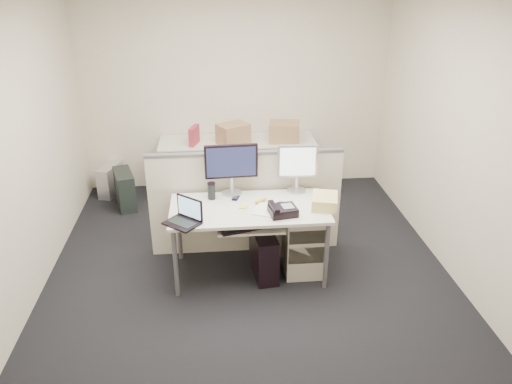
{
  "coord_description": "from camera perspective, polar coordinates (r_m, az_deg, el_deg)",
  "views": [
    {
      "loc": [
        -0.32,
        -4.23,
        2.86
      ],
      "look_at": [
        0.08,
        0.15,
        0.82
      ],
      "focal_mm": 35.0,
      "sensor_mm": 36.0,
      "label": 1
    }
  ],
  "objects": [
    {
      "name": "paper_stack",
      "position": [
        4.69,
        1.09,
        -2.05
      ],
      "size": [
        0.29,
        0.32,
        0.01
      ],
      "primitive_type": "cube",
      "rotation": [
        0.0,
        0.0,
        -0.41
      ],
      "color": "silver",
      "rests_on": "desk"
    },
    {
      "name": "red_binder",
      "position": [
        6.39,
        -7.08,
        6.34
      ],
      "size": [
        0.14,
        0.27,
        0.25
      ],
      "primitive_type": "cube",
      "rotation": [
        0.0,
        0.0,
        -0.29
      ],
      "color": "maroon",
      "rests_on": "back_counter"
    },
    {
      "name": "trackball",
      "position": [
        4.72,
        2.95,
        -1.63
      ],
      "size": [
        0.12,
        0.12,
        0.04
      ],
      "primitive_type": "cylinder",
      "rotation": [
        0.0,
        0.0,
        -0.08
      ],
      "color": "black",
      "rests_on": "desk"
    },
    {
      "name": "manila_folders",
      "position": [
        4.78,
        7.86,
        -1.05
      ],
      "size": [
        0.3,
        0.35,
        0.11
      ],
      "primitive_type": "cube",
      "rotation": [
        0.0,
        0.0,
        -0.24
      ],
      "color": "tan",
      "rests_on": "desk"
    },
    {
      "name": "floor",
      "position": [
        5.12,
        -0.77,
        -9.13
      ],
      "size": [
        4.0,
        4.5,
        0.01
      ],
      "primitive_type": "cube",
      "color": "black",
      "rests_on": "ground"
    },
    {
      "name": "keyboard",
      "position": [
        4.59,
        -1.22,
        -3.96
      ],
      "size": [
        0.51,
        0.3,
        0.03
      ],
      "primitive_type": "cube",
      "rotation": [
        0.0,
        0.0,
        0.28
      ],
      "color": "black",
      "rests_on": "keyboard_tray"
    },
    {
      "name": "monitor_main",
      "position": [
        4.92,
        -2.84,
        2.57
      ],
      "size": [
        0.53,
        0.23,
        0.52
      ],
      "primitive_type": "cube",
      "rotation": [
        0.0,
        0.0,
        0.05
      ],
      "color": "black",
      "rests_on": "desk"
    },
    {
      "name": "drawer_pedestal",
      "position": [
        5.05,
        5.43,
        -5.34
      ],
      "size": [
        0.4,
        0.55,
        0.65
      ],
      "primitive_type": "cube",
      "color": "#BEB3A0",
      "rests_on": "floor"
    },
    {
      "name": "desk_phone",
      "position": [
        4.6,
        3.09,
        -2.16
      ],
      "size": [
        0.28,
        0.24,
        0.08
      ],
      "primitive_type": "cube",
      "rotation": [
        0.0,
        0.0,
        0.18
      ],
      "color": "black",
      "rests_on": "desk"
    },
    {
      "name": "cardboard_box_right",
      "position": [
        6.45,
        3.25,
        6.77
      ],
      "size": [
        0.43,
        0.36,
        0.27
      ],
      "primitive_type": "cube",
      "rotation": [
        0.0,
        0.0,
        -0.19
      ],
      "color": "#93694D",
      "rests_on": "back_counter"
    },
    {
      "name": "cellphone",
      "position": [
        4.92,
        -2.34,
        -0.69
      ],
      "size": [
        0.09,
        0.12,
        0.01
      ],
      "primitive_type": "cube",
      "rotation": [
        0.0,
        0.0,
        -0.34
      ],
      "color": "black",
      "rests_on": "desk"
    },
    {
      "name": "cardboard_box_left",
      "position": [
        6.37,
        -2.62,
        6.57
      ],
      "size": [
        0.46,
        0.42,
        0.28
      ],
      "primitive_type": "cube",
      "rotation": [
        0.0,
        0.0,
        0.51
      ],
      "color": "#93694D",
      "rests_on": "back_counter"
    },
    {
      "name": "wall_back",
      "position": [
        6.66,
        -2.4,
        11.79
      ],
      "size": [
        4.0,
        0.02,
        2.7
      ],
      "primitive_type": "cube",
      "color": "beige",
      "rests_on": "ground"
    },
    {
      "name": "desk",
      "position": [
        4.78,
        -0.81,
        -2.46
      ],
      "size": [
        1.5,
        0.75,
        0.73
      ],
      "color": "silver",
      "rests_on": "floor"
    },
    {
      "name": "travel_mug",
      "position": [
        4.9,
        -5.11,
        0.06
      ],
      "size": [
        0.09,
        0.09,
        0.16
      ],
      "primitive_type": "cylinder",
      "rotation": [
        0.0,
        0.0,
        -0.32
      ],
      "color": "black",
      "rests_on": "desk"
    },
    {
      "name": "wall_left",
      "position": [
        4.79,
        -25.51,
        4.07
      ],
      "size": [
        0.02,
        4.5,
        2.7
      ],
      "primitive_type": "cube",
      "color": "beige",
      "rests_on": "ground"
    },
    {
      "name": "pc_tower_desk",
      "position": [
        4.96,
        0.89,
        -7.07
      ],
      "size": [
        0.25,
        0.52,
        0.47
      ],
      "primitive_type": "cube",
      "rotation": [
        0.0,
        0.0,
        0.11
      ],
      "color": "black",
      "rests_on": "floor"
    },
    {
      "name": "sticky_pad",
      "position": [
        4.74,
        -1.42,
        -1.72
      ],
      "size": [
        0.09,
        0.09,
        0.01
      ],
      "primitive_type": "cube",
      "rotation": [
        0.0,
        0.0,
        -0.24
      ],
      "color": "gold",
      "rests_on": "desk"
    },
    {
      "name": "pc_tower_spare_dark",
      "position": [
        6.52,
        -14.76,
        0.3
      ],
      "size": [
        0.34,
        0.54,
        0.47
      ],
      "primitive_type": "cube",
      "rotation": [
        0.0,
        0.0,
        0.29
      ],
      "color": "black",
      "rests_on": "floor"
    },
    {
      "name": "wall_right",
      "position": [
        5.05,
        22.49,
        5.61
      ],
      "size": [
        0.02,
        4.5,
        2.7
      ],
      "primitive_type": "cube",
      "color": "beige",
      "rests_on": "ground"
    },
    {
      "name": "cubicle_partition",
      "position": [
        5.22,
        -1.19,
        -1.34
      ],
      "size": [
        2.0,
        0.06,
        1.1
      ],
      "primitive_type": "cube",
      "color": "#BFB59F",
      "rests_on": "floor"
    },
    {
      "name": "back_counter",
      "position": [
        6.65,
        -2.1,
        2.83
      ],
      "size": [
        2.0,
        0.6,
        0.72
      ],
      "primitive_type": "cube",
      "color": "#BEB3A0",
      "rests_on": "floor"
    },
    {
      "name": "banana",
      "position": [
        4.84,
        0.53,
        -0.98
      ],
      "size": [
        0.15,
        0.13,
        0.04
      ],
      "primitive_type": "ellipsoid",
      "rotation": [
        0.0,
        0.0,
        0.66
      ],
      "color": "gold",
      "rests_on": "desk"
    },
    {
      "name": "laptop",
      "position": [
        4.45,
        -8.54,
        -2.39
      ],
      "size": [
        0.37,
        0.36,
        0.22
      ],
      "primitive_type": "cube",
      "rotation": [
        0.0,
        0.0,
        -0.71
      ],
      "color": "black",
      "rests_on": "desk"
    },
    {
      "name": "keyboard_tray",
      "position": [
        4.64,
        -0.63,
        -3.96
      ],
      "size": [
        0.62,
        0.32,
        0.02
      ],
      "primitive_type": "cube",
      "color": "silver",
      "rests_on": "desk"
    },
    {
      "name": "pc_tower_spare_silver",
      "position": [
        6.94,
        -16.29,
        1.34
      ],
      "size": [
        0.3,
        0.46,
        0.4
      ],
      "primitive_type": "cube",
      "rotation": [
        0.0,
        0.0,
        -0.32
      ],
      "color": "#B7B7BC",
      "rests_on": "floor"
    },
    {
      "name": "monitor_small",
      "position": [
        4.99,
        4.72,
        2.64
      ],
      "size": [
        0.41,
        0.22,
        0.49
      ],
      "primitive_type": "cube",
      "rotation": [
        0.0,
        0.0,
        -0.05
      ],
      "color": "#B7B7BC",
      "rests_on": "desk"
    },
    {
      "name": "wall_front",
      "position": [
        2.51,
        3.22,
        -12.12
      ],
      "size": [
        4.0,
        0.02,
        2.7
      ],
      "primitive_type": "cube",
      "color": "beige",
      "rests_on": "ground"
    }
  ]
}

